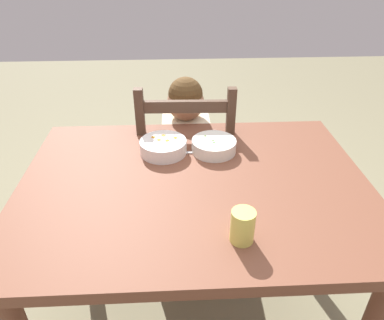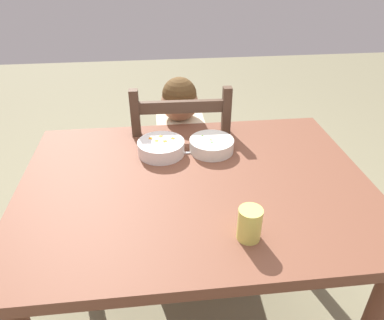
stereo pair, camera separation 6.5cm
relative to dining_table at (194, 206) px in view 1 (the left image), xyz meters
name	(u,v)px [view 1 (the left image)]	position (x,y,z in m)	size (l,w,h in m)	color
ground_plane	(194,315)	(0.00, 0.00, -0.63)	(8.00, 8.00, 0.00)	#7F795A
dining_table	(194,206)	(0.00, 0.00, 0.00)	(1.21, 0.90, 0.74)	brown
dining_chair	(186,173)	(-0.01, 0.50, -0.19)	(0.43, 0.43, 0.95)	#4B3526
child_figure	(186,144)	(-0.01, 0.49, -0.02)	(0.32, 0.31, 0.94)	beige
bowl_of_peas	(214,145)	(0.09, 0.20, 0.14)	(0.17, 0.17, 0.05)	white
bowl_of_carrots	(163,146)	(-0.11, 0.20, 0.14)	(0.18, 0.18, 0.05)	white
spoon	(177,153)	(-0.06, 0.19, 0.11)	(0.14, 0.03, 0.01)	silver
drinking_cup	(243,226)	(0.11, -0.29, 0.16)	(0.07, 0.07, 0.10)	#DBD75E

